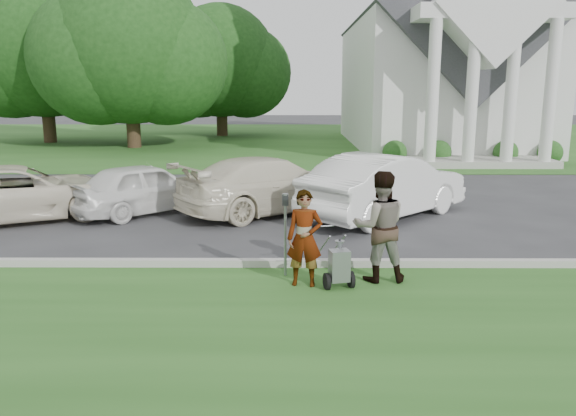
{
  "coord_description": "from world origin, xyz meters",
  "views": [
    {
      "loc": [
        0.81,
        -9.57,
        3.32
      ],
      "look_at": [
        0.76,
        0.0,
        1.26
      ],
      "focal_mm": 35.0,
      "sensor_mm": 36.0,
      "label": 1
    }
  ],
  "objects_px": {
    "tree_left": "(129,54)",
    "car_a": "(20,193)",
    "car_b": "(146,188)",
    "car_c": "(270,185)",
    "parking_meter_near": "(285,225)",
    "person_left": "(305,239)",
    "person_right": "(380,227)",
    "church": "(437,40)",
    "car_d": "(385,186)",
    "tree_far": "(42,47)",
    "striping_cart": "(339,266)",
    "tree_back": "(221,66)"
  },
  "relations": [
    {
      "from": "tree_left",
      "to": "car_a",
      "type": "relative_size",
      "value": 2.11
    },
    {
      "from": "car_b",
      "to": "car_c",
      "type": "bearing_deg",
      "value": -131.02
    },
    {
      "from": "parking_meter_near",
      "to": "car_c",
      "type": "bearing_deg",
      "value": 94.95
    },
    {
      "from": "tree_left",
      "to": "person_left",
      "type": "xyz_separation_m",
      "value": [
        9.06,
        -22.45,
        -4.29
      ]
    },
    {
      "from": "person_right",
      "to": "car_b",
      "type": "distance_m",
      "value": 7.66
    },
    {
      "from": "church",
      "to": "person_left",
      "type": "height_order",
      "value": "church"
    },
    {
      "from": "person_left",
      "to": "car_d",
      "type": "relative_size",
      "value": 0.33
    },
    {
      "from": "person_right",
      "to": "car_d",
      "type": "xyz_separation_m",
      "value": [
        0.91,
        4.91,
        -0.13
      ]
    },
    {
      "from": "tree_left",
      "to": "tree_far",
      "type": "bearing_deg",
      "value": 153.44
    },
    {
      "from": "car_b",
      "to": "car_d",
      "type": "xyz_separation_m",
      "value": [
        6.34,
        -0.5,
        0.15
      ]
    },
    {
      "from": "striping_cart",
      "to": "car_b",
      "type": "xyz_separation_m",
      "value": [
        -4.7,
        5.8,
        0.3
      ]
    },
    {
      "from": "tree_far",
      "to": "person_right",
      "type": "xyz_separation_m",
      "value": [
        16.36,
        -25.19,
        -4.73
      ]
    },
    {
      "from": "tree_left",
      "to": "tree_far",
      "type": "distance_m",
      "value": 6.73
    },
    {
      "from": "church",
      "to": "person_right",
      "type": "xyz_separation_m",
      "value": [
        -6.66,
        -23.31,
        -4.97
      ]
    },
    {
      "from": "church",
      "to": "person_right",
      "type": "relative_size",
      "value": 12.49
    },
    {
      "from": "tree_far",
      "to": "car_b",
      "type": "distance_m",
      "value": 23.15
    },
    {
      "from": "person_left",
      "to": "car_d",
      "type": "bearing_deg",
      "value": 74.27
    },
    {
      "from": "parking_meter_near",
      "to": "church",
      "type": "bearing_deg",
      "value": 70.25
    },
    {
      "from": "person_left",
      "to": "car_b",
      "type": "distance_m",
      "value": 7.01
    },
    {
      "from": "person_left",
      "to": "car_a",
      "type": "height_order",
      "value": "person_left"
    },
    {
      "from": "tree_far",
      "to": "car_a",
      "type": "height_order",
      "value": "tree_far"
    },
    {
      "from": "car_c",
      "to": "person_left",
      "type": "bearing_deg",
      "value": 151.59
    },
    {
      "from": "tree_left",
      "to": "parking_meter_near",
      "type": "bearing_deg",
      "value": -68.31
    },
    {
      "from": "person_right",
      "to": "car_b",
      "type": "bearing_deg",
      "value": -48.15
    },
    {
      "from": "tree_back",
      "to": "car_b",
      "type": "xyz_separation_m",
      "value": [
        0.93,
        -24.78,
        -4.04
      ]
    },
    {
      "from": "tree_left",
      "to": "tree_far",
      "type": "xyz_separation_m",
      "value": [
        -6.0,
        3.0,
        0.58
      ]
    },
    {
      "from": "person_left",
      "to": "car_b",
      "type": "height_order",
      "value": "person_left"
    },
    {
      "from": "tree_far",
      "to": "person_right",
      "type": "height_order",
      "value": "tree_far"
    },
    {
      "from": "car_b",
      "to": "person_right",
      "type": "bearing_deg",
      "value": -178.22
    },
    {
      "from": "tree_far",
      "to": "car_a",
      "type": "distance_m",
      "value": 22.62
    },
    {
      "from": "tree_back",
      "to": "car_c",
      "type": "bearing_deg",
      "value": -80.18
    },
    {
      "from": "car_d",
      "to": "striping_cart",
      "type": "bearing_deg",
      "value": 118.97
    },
    {
      "from": "person_left",
      "to": "person_right",
      "type": "distance_m",
      "value": 1.33
    },
    {
      "from": "person_left",
      "to": "car_a",
      "type": "relative_size",
      "value": 0.33
    },
    {
      "from": "parking_meter_near",
      "to": "car_b",
      "type": "relative_size",
      "value": 0.37
    },
    {
      "from": "car_d",
      "to": "car_a",
      "type": "bearing_deg",
      "value": 48.01
    },
    {
      "from": "car_a",
      "to": "car_b",
      "type": "relative_size",
      "value": 1.25
    },
    {
      "from": "car_d",
      "to": "parking_meter_near",
      "type": "bearing_deg",
      "value": 107.55
    },
    {
      "from": "person_right",
      "to": "car_c",
      "type": "distance_m",
      "value": 5.92
    },
    {
      "from": "striping_cart",
      "to": "car_b",
      "type": "relative_size",
      "value": 0.26
    },
    {
      "from": "tree_left",
      "to": "car_a",
      "type": "height_order",
      "value": "tree_left"
    },
    {
      "from": "car_c",
      "to": "car_d",
      "type": "bearing_deg",
      "value": -137.99
    },
    {
      "from": "church",
      "to": "car_b",
      "type": "bearing_deg",
      "value": -124.01
    },
    {
      "from": "car_b",
      "to": "tree_far",
      "type": "bearing_deg",
      "value": -14.37
    },
    {
      "from": "car_a",
      "to": "car_b",
      "type": "xyz_separation_m",
      "value": [
        3.0,
        0.81,
        -0.01
      ]
    },
    {
      "from": "tree_back",
      "to": "car_c",
      "type": "xyz_separation_m",
      "value": [
        4.27,
        -24.65,
        -3.97
      ]
    },
    {
      "from": "parking_meter_near",
      "to": "tree_far",
      "type": "bearing_deg",
      "value": 120.56
    },
    {
      "from": "tree_left",
      "to": "tree_back",
      "type": "bearing_deg",
      "value": 63.43
    },
    {
      "from": "person_right",
      "to": "person_left",
      "type": "bearing_deg",
      "value": 7.99
    },
    {
      "from": "parking_meter_near",
      "to": "car_b",
      "type": "height_order",
      "value": "parking_meter_near"
    }
  ]
}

